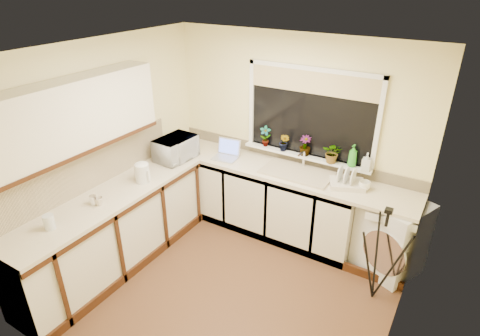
% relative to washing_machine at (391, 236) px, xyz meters
% --- Properties ---
extents(floor, '(3.20, 3.20, 0.00)m').
position_rel_washing_machine_xyz_m(floor, '(-1.35, -1.22, -0.43)').
color(floor, '#543221').
rests_on(floor, ground).
extents(ceiling, '(3.20, 3.20, 0.00)m').
position_rel_washing_machine_xyz_m(ceiling, '(-1.35, -1.22, 2.02)').
color(ceiling, white).
rests_on(ceiling, ground).
extents(wall_back, '(3.20, 0.00, 3.20)m').
position_rel_washing_machine_xyz_m(wall_back, '(-1.35, 0.28, 0.80)').
color(wall_back, '#F4E7A3').
rests_on(wall_back, ground).
extents(wall_front, '(3.20, 0.00, 3.20)m').
position_rel_washing_machine_xyz_m(wall_front, '(-1.35, -2.72, 0.80)').
color(wall_front, '#F4E7A3').
rests_on(wall_front, ground).
extents(wall_left, '(0.00, 3.00, 3.00)m').
position_rel_washing_machine_xyz_m(wall_left, '(-2.95, -1.22, 0.80)').
color(wall_left, '#F4E7A3').
rests_on(wall_left, ground).
extents(wall_right, '(0.00, 3.00, 3.00)m').
position_rel_washing_machine_xyz_m(wall_right, '(0.25, -1.22, 0.80)').
color(wall_right, '#F4E7A3').
rests_on(wall_right, ground).
extents(base_cabinet_back, '(2.55, 0.60, 0.86)m').
position_rel_washing_machine_xyz_m(base_cabinet_back, '(-1.67, -0.02, 0.00)').
color(base_cabinet_back, silver).
rests_on(base_cabinet_back, floor).
extents(base_cabinet_left, '(0.54, 2.40, 0.86)m').
position_rel_washing_machine_xyz_m(base_cabinet_left, '(-2.65, -1.52, 0.00)').
color(base_cabinet_left, silver).
rests_on(base_cabinet_left, floor).
extents(worktop_back, '(3.20, 0.60, 0.04)m').
position_rel_washing_machine_xyz_m(worktop_back, '(-1.35, -0.02, 0.45)').
color(worktop_back, beige).
rests_on(worktop_back, base_cabinet_back).
extents(worktop_left, '(0.60, 2.40, 0.04)m').
position_rel_washing_machine_xyz_m(worktop_left, '(-2.65, -1.52, 0.45)').
color(worktop_left, beige).
rests_on(worktop_left, base_cabinet_left).
extents(upper_cabinet, '(0.28, 1.90, 0.70)m').
position_rel_washing_machine_xyz_m(upper_cabinet, '(-2.79, -1.67, 1.37)').
color(upper_cabinet, silver).
rests_on(upper_cabinet, wall_left).
extents(splashback_left, '(0.02, 2.40, 0.45)m').
position_rel_washing_machine_xyz_m(splashback_left, '(-2.93, -1.52, 0.70)').
color(splashback_left, beige).
rests_on(splashback_left, wall_left).
extents(splashback_back, '(3.20, 0.02, 0.14)m').
position_rel_washing_machine_xyz_m(splashback_back, '(-1.35, 0.27, 0.54)').
color(splashback_back, beige).
rests_on(splashback_back, wall_back).
extents(window_glass, '(1.50, 0.02, 1.00)m').
position_rel_washing_machine_xyz_m(window_glass, '(-1.15, 0.27, 1.12)').
color(window_glass, black).
rests_on(window_glass, wall_back).
extents(window_blind, '(1.50, 0.02, 0.25)m').
position_rel_washing_machine_xyz_m(window_blind, '(-1.15, 0.24, 1.50)').
color(window_blind, tan).
rests_on(window_blind, wall_back).
extents(windowsill, '(1.60, 0.14, 0.03)m').
position_rel_washing_machine_xyz_m(windowsill, '(-1.15, 0.21, 0.61)').
color(windowsill, white).
rests_on(windowsill, wall_back).
extents(sink, '(0.82, 0.46, 0.03)m').
position_rel_washing_machine_xyz_m(sink, '(-1.15, -0.02, 0.48)').
color(sink, tan).
rests_on(sink, worktop_back).
extents(faucet, '(0.03, 0.03, 0.24)m').
position_rel_washing_machine_xyz_m(faucet, '(-1.15, 0.16, 0.59)').
color(faucet, silver).
rests_on(faucet, worktop_back).
extents(washing_machine, '(0.78, 0.77, 0.86)m').
position_rel_washing_machine_xyz_m(washing_machine, '(0.00, 0.00, 0.00)').
color(washing_machine, silver).
rests_on(washing_machine, floor).
extents(laptop, '(0.33, 0.31, 0.23)m').
position_rel_washing_machine_xyz_m(laptop, '(-2.10, -0.05, 0.53)').
color(laptop, '#ACABB4').
rests_on(laptop, worktop_back).
extents(kettle, '(0.16, 0.16, 0.21)m').
position_rel_washing_machine_xyz_m(kettle, '(-2.56, -1.10, 0.58)').
color(kettle, silver).
rests_on(kettle, worktop_left).
extents(dish_rack, '(0.45, 0.40, 0.06)m').
position_rel_washing_machine_xyz_m(dish_rack, '(-0.55, -0.01, 0.50)').
color(dish_rack, beige).
rests_on(dish_rack, worktop_back).
extents(tripod, '(0.57, 0.57, 1.07)m').
position_rel_washing_machine_xyz_m(tripod, '(-0.00, -0.54, 0.11)').
color(tripod, black).
rests_on(tripod, floor).
extents(glass_jug, '(0.10, 0.10, 0.14)m').
position_rel_washing_machine_xyz_m(glass_jug, '(-2.65, -2.22, 0.54)').
color(glass_jug, silver).
rests_on(glass_jug, worktop_left).
extents(steel_jar, '(0.07, 0.07, 0.10)m').
position_rel_washing_machine_xyz_m(steel_jar, '(-2.65, -1.72, 0.52)').
color(steel_jar, silver).
rests_on(steel_jar, worktop_left).
extents(microwave, '(0.37, 0.53, 0.29)m').
position_rel_washing_machine_xyz_m(microwave, '(-2.62, -0.43, 0.61)').
color(microwave, white).
rests_on(microwave, worktop_left).
extents(plant_a, '(0.17, 0.14, 0.26)m').
position_rel_washing_machine_xyz_m(plant_a, '(-1.69, 0.20, 0.75)').
color(plant_a, '#999999').
rests_on(plant_a, windowsill).
extents(plant_b, '(0.15, 0.13, 0.23)m').
position_rel_washing_machine_xyz_m(plant_b, '(-1.42, 0.19, 0.74)').
color(plant_b, '#999999').
rests_on(plant_b, windowsill).
extents(plant_c, '(0.16, 0.16, 0.25)m').
position_rel_washing_machine_xyz_m(plant_c, '(-1.16, 0.21, 0.74)').
color(plant_c, '#999999').
rests_on(plant_c, windowsill).
extents(plant_d, '(0.24, 0.21, 0.25)m').
position_rel_washing_machine_xyz_m(plant_d, '(-0.81, 0.18, 0.75)').
color(plant_d, '#999999').
rests_on(plant_d, windowsill).
extents(soap_bottle_green, '(0.11, 0.11, 0.26)m').
position_rel_washing_machine_xyz_m(soap_bottle_green, '(-0.58, 0.20, 0.75)').
color(soap_bottle_green, green).
rests_on(soap_bottle_green, windowsill).
extents(soap_bottle_clear, '(0.10, 0.10, 0.20)m').
position_rel_washing_machine_xyz_m(soap_bottle_clear, '(-0.42, 0.19, 0.72)').
color(soap_bottle_clear, '#999999').
rests_on(soap_bottle_clear, windowsill).
extents(cup_back, '(0.14, 0.14, 0.10)m').
position_rel_washing_machine_xyz_m(cup_back, '(-0.37, 0.01, 0.52)').
color(cup_back, white).
rests_on(cup_back, worktop_back).
extents(cup_left, '(0.10, 0.10, 0.09)m').
position_rel_washing_machine_xyz_m(cup_left, '(-2.59, -1.70, 0.51)').
color(cup_left, beige).
rests_on(cup_left, worktop_left).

